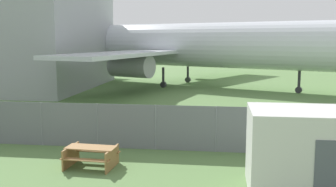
# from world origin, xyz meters

# --- Properties ---
(perimeter_fence) EXTENTS (56.07, 0.07, 1.93)m
(perimeter_fence) POSITION_xyz_m (0.00, 9.86, 0.97)
(perimeter_fence) COLOR slate
(perimeter_fence) RESTS_ON ground
(airplane) EXTENTS (40.29, 32.46, 12.56)m
(airplane) POSITION_xyz_m (1.85, 33.00, 4.01)
(airplane) COLOR silver
(airplane) RESTS_ON ground
(portable_cabin) EXTENTS (3.27, 2.49, 2.57)m
(portable_cabin) POSITION_xyz_m (7.79, 5.95, 1.28)
(portable_cabin) COLOR silver
(portable_cabin) RESTS_ON ground
(picnic_bench_near_cabin) EXTENTS (1.90, 1.51, 0.76)m
(picnic_bench_near_cabin) POSITION_xyz_m (0.57, 7.29, 0.48)
(picnic_bench_near_cabin) COLOR olive
(picnic_bench_near_cabin) RESTS_ON ground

